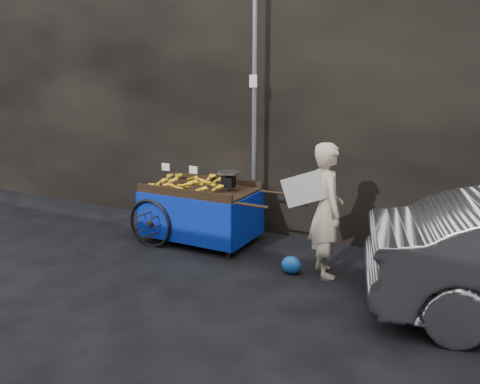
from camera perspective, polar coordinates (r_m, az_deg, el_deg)
The scene contains 6 objects.
ground at distance 6.51m, azimuth -5.81°, elevation -8.34°, with size 80.00×80.00×0.00m, color black.
building_wall at distance 8.18m, azimuth 6.53°, elevation 14.02°, with size 13.50×2.00×5.00m.
street_pole at distance 7.04m, azimuth 1.79°, elevation 10.17°, with size 0.12×0.10×4.00m.
banana_cart at distance 7.08m, azimuth -5.16°, elevation -0.19°, with size 2.23×1.13×1.21m.
vendor at distance 5.89m, azimuth 10.49°, elevation -2.19°, with size 0.85×0.74×1.69m.
plastic_bag at distance 6.08m, azimuth 6.26°, elevation -8.82°, with size 0.26×0.21×0.23m, color #1756AE.
Camera 1 is at (3.37, -5.02, 2.42)m, focal length 35.00 mm.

